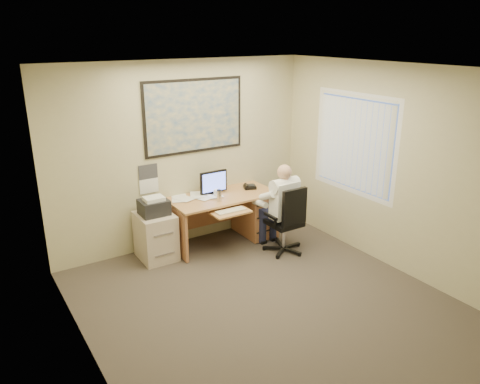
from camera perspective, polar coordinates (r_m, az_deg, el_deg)
room_shell at (r=5.02m, az=4.25°, el=-0.91°), size 4.00×4.50×2.70m
desk at (r=7.22m, az=0.11°, el=-2.23°), size 1.60×0.97×1.10m
world_map at (r=6.83m, az=-5.58°, el=9.19°), size 1.56×0.03×1.06m
wall_calendar at (r=6.73m, az=-11.08°, el=1.58°), size 0.28×0.01×0.42m
window_blinds at (r=6.80m, az=13.72°, el=5.69°), size 0.06×1.40×1.30m
filing_cabinet at (r=6.67m, az=-10.26°, el=-4.83°), size 0.48×0.58×0.92m
office_chair at (r=6.80m, az=5.60°, el=-5.02°), size 0.61×0.61×1.01m
person at (r=6.72m, az=5.30°, el=-2.02°), size 0.57×0.80×1.30m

